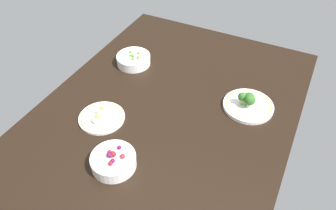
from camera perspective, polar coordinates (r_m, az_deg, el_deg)
The scene contains 5 objects.
dining_table at distance 145.73cm, azimuth 0.00°, elevation -1.16°, with size 142.03×104.98×4.00cm, color black.
bowl_berries at distance 123.22cm, azimuth -9.33°, elevation -9.38°, with size 16.64×16.64×6.88cm.
plate_eggs at distance 141.74cm, azimuth -11.34°, elevation -2.01°, with size 19.23×19.23×4.82cm.
plate_broccoli at distance 147.48cm, azimuth 13.57°, elevation 0.17°, with size 21.78×21.78×8.31cm.
bowl_peas at distance 169.56cm, azimuth -5.93°, elevation 7.80°, with size 17.03×17.03×6.08cm.
Camera 1 is at (-94.33, -46.77, 102.75)cm, focal length 35.58 mm.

